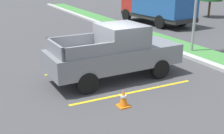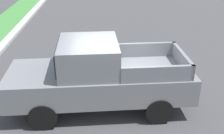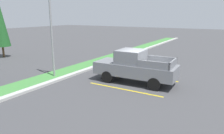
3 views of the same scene
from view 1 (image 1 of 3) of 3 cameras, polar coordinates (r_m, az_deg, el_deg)
The scene contains 8 objects.
ground_plane at distance 10.92m, azimuth -1.38°, elevation -2.76°, with size 120.00×120.00×0.00m, color #424244.
parking_line_near at distance 12.51m, azimuth -2.70°, elevation 0.05°, with size 0.12×4.80×0.01m, color yellow.
parking_line_far at distance 9.94m, azimuth 4.60°, elevation -5.00°, with size 0.12×4.80×0.01m, color yellow.
curb_strip at distance 13.66m, azimuth 17.96°, elevation 1.05°, with size 56.00×0.40×0.15m, color #B2B2AD.
grass_median at distance 14.44m, azimuth 21.09°, elevation 1.44°, with size 56.00×1.80×0.06m, color #42843D.
pickup_truck_main at distance 10.89m, azimuth 0.78°, elevation 2.97°, with size 2.14×5.30×2.10m.
cargo_truck_distant at distance 23.22m, azimuth 9.26°, elevation 13.03°, with size 6.98×3.03×3.40m.
traffic_cone at distance 8.76m, azimuth 2.32°, elevation -6.24°, with size 0.36×0.36×0.60m.
Camera 1 is at (9.22, -4.31, 3.95)m, focal length 45.35 mm.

